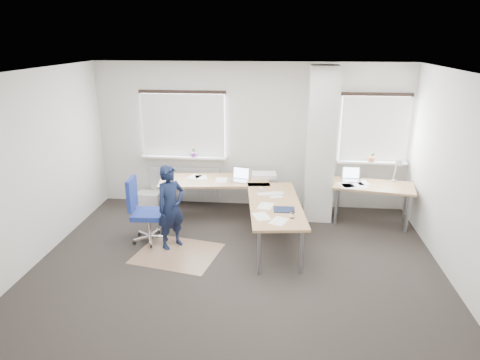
# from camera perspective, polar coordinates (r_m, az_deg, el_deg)

# --- Properties ---
(ground) EXTENTS (6.00, 6.00, 0.00)m
(ground) POSITION_cam_1_polar(r_m,az_deg,el_deg) (6.47, -0.43, -11.38)
(ground) COLOR black
(ground) RESTS_ON ground
(room_shell) EXTENTS (6.04, 5.04, 2.82)m
(room_shell) POSITION_cam_1_polar(r_m,az_deg,el_deg) (6.22, 1.66, 4.77)
(room_shell) COLOR beige
(room_shell) RESTS_ON ground
(floor_mat) EXTENTS (1.41, 1.26, 0.01)m
(floor_mat) POSITION_cam_1_polar(r_m,az_deg,el_deg) (6.87, -8.34, -9.66)
(floor_mat) COLOR #816046
(floor_mat) RESTS_ON ground
(white_crate) EXTENTS (0.47, 0.34, 0.28)m
(white_crate) POSITION_cam_1_polar(r_m,az_deg,el_deg) (8.76, -12.04, -2.50)
(white_crate) COLOR white
(white_crate) RESTS_ON ground
(desk_main) EXTENTS (2.69, 2.63, 0.96)m
(desk_main) POSITION_cam_1_polar(r_m,az_deg,el_deg) (7.35, 0.69, -1.62)
(desk_main) COLOR #92613F
(desk_main) RESTS_ON ground
(desk_side) EXTENTS (1.50, 0.93, 1.22)m
(desk_side) POSITION_cam_1_polar(r_m,az_deg,el_deg) (7.99, 17.32, -0.88)
(desk_side) COLOR #92613F
(desk_side) RESTS_ON ground
(task_chair) EXTENTS (0.60, 0.59, 1.10)m
(task_chair) POSITION_cam_1_polar(r_m,az_deg,el_deg) (7.23, -12.39, -5.75)
(task_chair) COLOR navy
(task_chair) RESTS_ON ground
(person) EXTENTS (0.57, 0.59, 1.36)m
(person) POSITION_cam_1_polar(r_m,az_deg,el_deg) (6.83, -9.19, -3.59)
(person) COLOR #101832
(person) RESTS_ON ground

